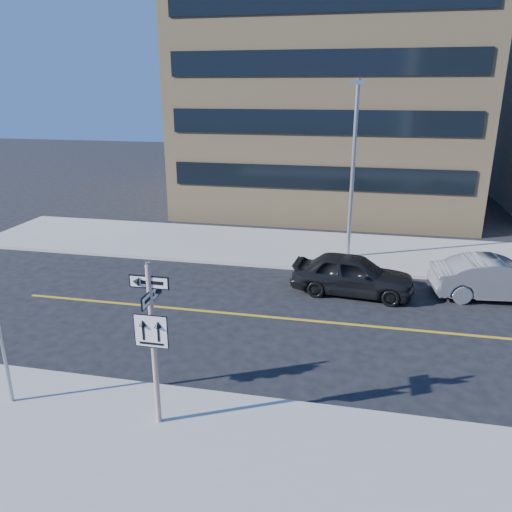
% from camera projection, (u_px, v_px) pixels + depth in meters
% --- Properties ---
extents(ground, '(120.00, 120.00, 0.00)m').
position_uv_depth(ground, '(193.00, 372.00, 14.37)').
color(ground, black).
rests_on(ground, ground).
extents(sign_pole, '(0.92, 0.92, 4.06)m').
position_uv_depth(sign_pole, '(153.00, 336.00, 11.26)').
color(sign_pole, silver).
rests_on(sign_pole, near_sidewalk).
extents(parked_car_a, '(2.36, 4.91, 1.62)m').
position_uv_depth(parked_car_a, '(353.00, 274.00, 19.59)').
color(parked_car_a, black).
rests_on(parked_car_a, ground).
extents(parked_car_b, '(2.20, 5.04, 1.61)m').
position_uv_depth(parked_car_b, '(498.00, 279.00, 19.14)').
color(parked_car_b, slate).
rests_on(parked_car_b, ground).
extents(streetlight_a, '(0.55, 2.25, 8.00)m').
position_uv_depth(streetlight_a, '(353.00, 159.00, 22.03)').
color(streetlight_a, gray).
rests_on(streetlight_a, far_sidewalk).
extents(building_brick, '(18.00, 18.00, 18.00)m').
position_uv_depth(building_brick, '(333.00, 69.00, 34.27)').
color(building_brick, tan).
rests_on(building_brick, ground).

